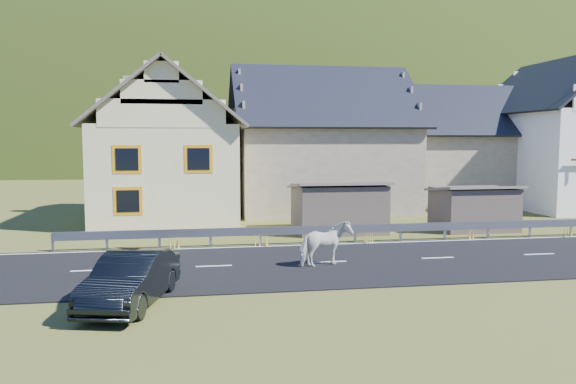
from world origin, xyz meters
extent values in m
plane|color=#48501C|center=(0.00, 0.00, 0.00)|extent=(160.00, 160.00, 0.00)
cube|color=black|center=(0.00, 0.00, 0.02)|extent=(60.00, 7.00, 0.04)
cube|color=silver|center=(0.00, 0.00, 0.04)|extent=(60.00, 6.60, 0.01)
cube|color=#93969B|center=(0.00, 3.68, 0.58)|extent=(28.00, 0.08, 0.34)
cube|color=#93969B|center=(-14.00, 3.70, 0.35)|extent=(0.10, 0.06, 0.70)
cube|color=#93969B|center=(-12.00, 3.70, 0.35)|extent=(0.10, 0.06, 0.70)
cube|color=#93969B|center=(-10.00, 3.70, 0.35)|extent=(0.10, 0.06, 0.70)
cube|color=#93969B|center=(-8.00, 3.70, 0.35)|extent=(0.10, 0.06, 0.70)
cube|color=#93969B|center=(-6.00, 3.70, 0.35)|extent=(0.10, 0.06, 0.70)
cube|color=#93969B|center=(-4.00, 3.70, 0.35)|extent=(0.10, 0.06, 0.70)
cube|color=#93969B|center=(-2.00, 3.70, 0.35)|extent=(0.10, 0.06, 0.70)
cube|color=#93969B|center=(0.00, 3.70, 0.35)|extent=(0.10, 0.06, 0.70)
cube|color=#93969B|center=(2.00, 3.70, 0.35)|extent=(0.10, 0.06, 0.70)
cube|color=#93969B|center=(4.00, 3.70, 0.35)|extent=(0.10, 0.06, 0.70)
cube|color=#93969B|center=(6.00, 3.70, 0.35)|extent=(0.10, 0.06, 0.70)
cube|color=#93969B|center=(8.00, 3.70, 0.35)|extent=(0.10, 0.06, 0.70)
cube|color=#63564C|center=(-2.00, 6.50, 1.10)|extent=(4.30, 3.30, 2.40)
cube|color=#63564C|center=(4.50, 6.00, 1.00)|extent=(3.80, 2.90, 2.20)
cube|color=#F7EAB0|center=(-10.00, 12.00, 2.50)|extent=(7.00, 9.00, 5.00)
cube|color=orange|center=(-11.60, 7.50, 3.40)|extent=(1.30, 0.12, 1.30)
cube|color=orange|center=(-8.40, 7.50, 3.40)|extent=(1.30, 0.12, 1.30)
cube|color=orange|center=(-11.60, 7.50, 1.50)|extent=(1.30, 0.12, 1.30)
cube|color=tan|center=(-12.00, 13.50, 6.56)|extent=(0.70, 0.70, 2.40)
cube|color=tan|center=(-1.00, 15.00, 2.50)|extent=(10.00, 9.00, 5.00)
cube|color=tan|center=(9.00, 17.00, 2.30)|extent=(9.00, 8.00, 4.60)
cube|color=white|center=(15.00, 14.00, 3.00)|extent=(8.00, 10.00, 6.00)
ellipsoid|color=#1F310E|center=(5.00, 180.00, -20.00)|extent=(440.00, 280.00, 260.00)
imported|color=silver|center=(-4.28, -0.55, 0.79)|extent=(1.37, 1.95, 1.51)
imported|color=black|center=(-10.25, -4.00, 0.69)|extent=(2.43, 4.39, 1.37)
camera|label=1|loc=(-8.58, -18.71, 4.27)|focal=35.00mm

